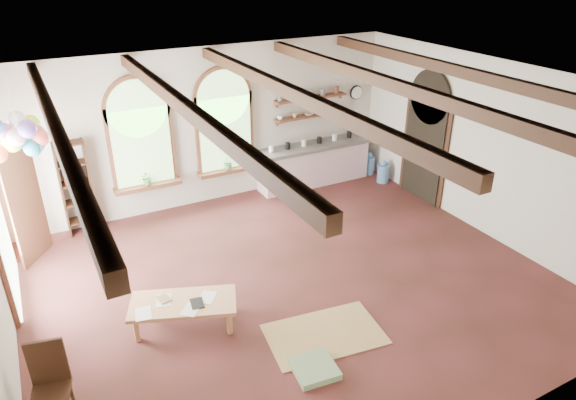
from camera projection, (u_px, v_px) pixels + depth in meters
floor at (291, 282)px, 8.31m from camera, size 8.00×8.00×0.00m
ceiling_beams at (292, 93)px, 6.94m from camera, size 6.20×6.80×0.18m
window_left at (141, 138)px, 9.71m from camera, size 1.30×0.28×2.20m
window_right at (225, 125)px, 10.43m from camera, size 1.30×0.28×2.20m
right_doorway at (424, 149)px, 10.68m from camera, size 0.10×1.30×2.40m
kitchen_counter at (314, 164)px, 11.60m from camera, size 2.68×0.62×0.94m
wall_shelf_lower at (310, 116)px, 11.27m from camera, size 1.70×0.24×0.04m
wall_shelf_upper at (311, 98)px, 11.10m from camera, size 1.70×0.24×0.04m
wall_clock at (356, 92)px, 11.70m from camera, size 0.32×0.04×0.32m
bookshelf at (76, 188)px, 9.40m from camera, size 0.53×0.32×1.80m
coffee_table at (183, 304)px, 7.19m from camera, size 1.62×1.16×0.42m
floor_mat at (325, 334)px, 7.17m from camera, size 1.72×1.19×0.02m
floor_cushion at (314, 368)px, 6.53m from camera, size 0.59×0.59×0.09m
water_jug_a at (383, 173)px, 11.77m from camera, size 0.27×0.27×0.53m
water_jug_b at (369, 164)px, 12.22m from camera, size 0.28×0.28×0.53m
balloon_cluster at (18, 136)px, 7.66m from camera, size 0.86×0.95×1.16m
table_book at (159, 301)px, 7.16m from camera, size 0.19×0.25×0.02m
tablet at (197, 303)px, 7.12m from camera, size 0.21×0.28×0.01m
potted_plant_left at (147, 178)px, 9.97m from camera, size 0.27×0.23×0.30m
potted_plant_right at (228, 162)px, 10.69m from camera, size 0.27×0.23×0.30m
shelf_cup_a at (280, 117)px, 10.93m from camera, size 0.12×0.10×0.10m
shelf_cup_b at (295, 115)px, 11.07m from camera, size 0.10×0.10×0.09m
shelf_bowl_a at (309, 114)px, 11.23m from camera, size 0.22×0.22×0.05m
shelf_bowl_b at (322, 112)px, 11.38m from camera, size 0.20×0.20×0.06m
shelf_vase at (336, 107)px, 11.50m from camera, size 0.18×0.18×0.19m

